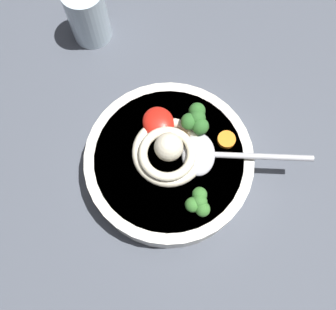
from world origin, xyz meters
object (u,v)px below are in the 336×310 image
drinking_glass (89,14)px  soup_spoon (209,154)px  soup_bowl (168,161)px  noodle_pile (168,151)px

drinking_glass → soup_spoon: bearing=15.9°
soup_bowl → drinking_glass: (-26.18, -3.12, 2.07)cm
soup_bowl → drinking_glass: bearing=-173.2°
drinking_glass → noodle_pile: bearing=6.9°
soup_bowl → noodle_pile: noodle_pile is taller
noodle_pile → soup_spoon: bearing=66.3°
soup_bowl → soup_spoon: soup_spoon is taller
noodle_pile → soup_spoon: 5.34cm
noodle_pile → drinking_glass: 26.41cm
soup_spoon → drinking_glass: 29.45cm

